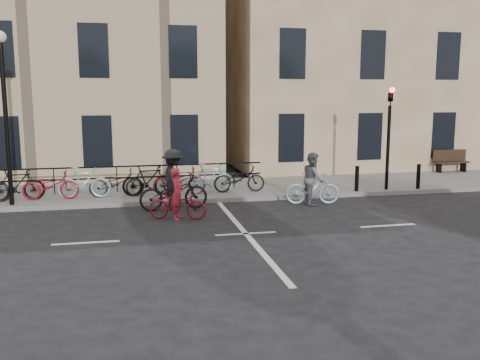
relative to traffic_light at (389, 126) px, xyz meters
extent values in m
plane|color=black|center=(-6.20, -4.34, -2.45)|extent=(120.00, 120.00, 0.00)
cube|color=slate|center=(-10.20, 1.66, -2.38)|extent=(46.00, 4.00, 0.15)
cube|color=tan|center=(2.80, 8.66, 3.70)|extent=(14.00, 10.00, 12.00)
cylinder|color=black|center=(0.00, 0.01, -0.80)|extent=(0.12, 0.12, 3.00)
imported|color=black|center=(0.00, 0.01, 1.15)|extent=(0.15, 0.18, 0.90)
sphere|color=#FF0C05|center=(0.00, -0.11, 1.25)|extent=(0.18, 0.18, 0.18)
cylinder|color=black|center=(-12.70, 0.06, 0.20)|extent=(0.14, 0.14, 5.00)
sphere|color=silver|center=(-12.70, 0.06, 2.80)|extent=(0.36, 0.36, 0.36)
cylinder|color=black|center=(-1.20, -0.09, -1.85)|extent=(0.14, 0.14, 0.90)
cylinder|color=black|center=(1.20, -0.09, -1.85)|extent=(0.14, 0.14, 0.90)
cube|color=black|center=(4.20, 3.31, -2.10)|extent=(0.06, 0.38, 0.40)
cube|color=black|center=(5.40, 3.31, -2.10)|extent=(0.06, 0.38, 0.40)
cube|color=black|center=(4.80, 3.31, -1.87)|extent=(1.60, 0.40, 0.06)
cube|color=black|center=(4.80, 3.49, -1.58)|extent=(1.60, 0.06, 0.50)
cube|color=black|center=(-9.50, 1.56, -1.83)|extent=(10.40, 0.04, 0.95)
imported|color=black|center=(-12.65, 0.66, -1.78)|extent=(1.75, 0.49, 1.05)
imported|color=maroon|center=(-11.60, 0.66, -1.83)|extent=(1.80, 0.63, 0.95)
imported|color=#90B9BC|center=(-10.55, 0.66, -1.78)|extent=(1.75, 0.49, 1.05)
imported|color=black|center=(-9.50, 0.66, -1.83)|extent=(1.80, 0.63, 0.95)
imported|color=black|center=(-8.45, 0.66, -1.78)|extent=(1.75, 0.49, 1.05)
imported|color=maroon|center=(-7.40, 0.66, -1.83)|extent=(1.80, 0.63, 0.95)
imported|color=#90B9BC|center=(-6.35, 0.66, -1.78)|extent=(1.75, 0.49, 1.05)
imported|color=black|center=(-5.30, 0.66, -1.83)|extent=(1.80, 0.63, 0.95)
imported|color=maroon|center=(-7.77, -2.34, -2.01)|extent=(1.78, 1.09, 0.88)
imported|color=red|center=(-7.77, -2.34, -1.71)|extent=(0.51, 0.63, 1.49)
imported|color=#90B9BC|center=(-3.25, -1.20, -1.92)|extent=(1.82, 0.82, 1.06)
imported|color=#56555A|center=(-3.25, -1.20, -1.60)|extent=(0.79, 0.93, 1.70)
imported|color=black|center=(-7.76, -1.07, -1.89)|extent=(2.21, 1.00, 1.12)
imported|color=black|center=(-7.76, -1.07, -1.50)|extent=(0.85, 1.31, 1.91)
camera|label=1|loc=(-9.19, -17.42, 1.19)|focal=40.00mm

